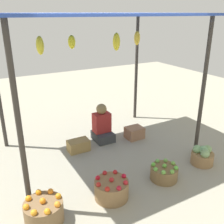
% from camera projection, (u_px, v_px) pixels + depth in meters
% --- Properties ---
extents(ground_plane, '(14.00, 14.00, 0.00)m').
position_uv_depth(ground_plane, '(98.00, 149.00, 5.02)').
color(ground_plane, '#9C9783').
extents(market_stall_structure, '(3.36, 2.33, 2.47)m').
position_uv_depth(market_stall_structure, '(96.00, 26.00, 4.21)').
color(market_stall_structure, '#38332D').
rests_on(market_stall_structure, ground).
extents(vendor_person, '(0.36, 0.44, 0.78)m').
position_uv_depth(vendor_person, '(102.00, 127.00, 5.29)').
color(vendor_person, '#343639').
rests_on(vendor_person, ground).
extents(basket_oranges, '(0.49, 0.49, 0.35)m').
position_uv_depth(basket_oranges, '(44.00, 211.00, 3.24)').
color(basket_oranges, brown).
rests_on(basket_oranges, ground).
extents(basket_red_apples, '(0.49, 0.49, 0.33)m').
position_uv_depth(basket_red_apples, '(111.00, 189.00, 3.67)').
color(basket_red_apples, olive).
rests_on(basket_red_apples, ground).
extents(basket_green_apples, '(0.43, 0.43, 0.27)m').
position_uv_depth(basket_green_apples, '(164.00, 172.00, 4.09)').
color(basket_green_apples, brown).
rests_on(basket_green_apples, ground).
extents(basket_cabbages, '(0.38, 0.38, 0.34)m').
position_uv_depth(basket_cabbages, '(202.00, 156.00, 4.49)').
color(basket_cabbages, olive).
rests_on(basket_cabbages, ground).
extents(wooden_crate_near_vendor, '(0.35, 0.29, 0.24)m').
position_uv_depth(wooden_crate_near_vendor, '(134.00, 133.00, 5.43)').
color(wooden_crate_near_vendor, '#966A4D').
rests_on(wooden_crate_near_vendor, ground).
extents(wooden_crate_stacked_rear, '(0.40, 0.25, 0.22)m').
position_uv_depth(wooden_crate_stacked_rear, '(79.00, 145.00, 4.93)').
color(wooden_crate_stacked_rear, olive).
rests_on(wooden_crate_stacked_rear, ground).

